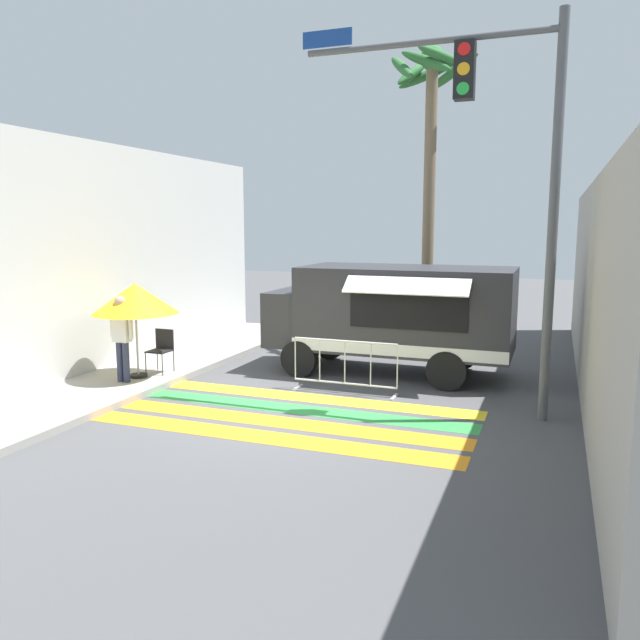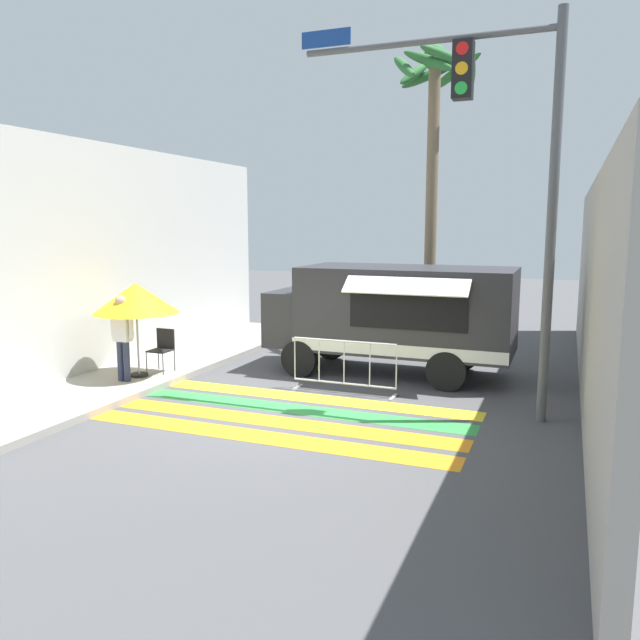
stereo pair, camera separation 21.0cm
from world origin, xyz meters
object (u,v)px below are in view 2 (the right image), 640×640
(food_truck, at_px, (389,312))
(folding_chair, at_px, (163,346))
(patio_umbrella, at_px, (136,298))
(traffic_signal_pole, at_px, (501,147))
(vendor_person, at_px, (122,332))
(barricade_front, at_px, (344,367))
(palm_tree, at_px, (434,129))

(food_truck, xyz_separation_m, folding_chair, (-4.37, -2.07, -0.69))
(food_truck, bearing_deg, patio_umbrella, -149.82)
(food_truck, height_order, traffic_signal_pole, traffic_signal_pole)
(vendor_person, relative_size, barricade_front, 0.82)
(vendor_person, bearing_deg, patio_umbrella, 97.62)
(traffic_signal_pole, distance_m, patio_umbrella, 7.51)
(traffic_signal_pole, relative_size, patio_umbrella, 3.38)
(food_truck, xyz_separation_m, traffic_signal_pole, (2.45, -2.31, 3.08))
(food_truck, height_order, patio_umbrella, food_truck)
(vendor_person, xyz_separation_m, barricade_front, (4.22, 1.22, -0.60))
(traffic_signal_pole, relative_size, vendor_person, 3.80)
(traffic_signal_pole, height_order, patio_umbrella, traffic_signal_pole)
(folding_chair, height_order, barricade_front, barricade_front)
(folding_chair, relative_size, vendor_person, 0.52)
(folding_chair, bearing_deg, patio_umbrella, -123.16)
(folding_chair, height_order, palm_tree, palm_tree)
(folding_chair, xyz_separation_m, vendor_person, (-0.21, -1.01, 0.44))
(food_truck, relative_size, palm_tree, 0.69)
(food_truck, distance_m, palm_tree, 5.17)
(patio_umbrella, xyz_separation_m, folding_chair, (0.19, 0.58, -1.07))
(food_truck, bearing_deg, palm_tree, 84.92)
(barricade_front, bearing_deg, food_truck, 79.09)
(folding_chair, bearing_deg, food_truck, 10.07)
(patio_umbrella, bearing_deg, traffic_signal_pole, 2.77)
(traffic_signal_pole, height_order, palm_tree, palm_tree)
(traffic_signal_pole, height_order, vendor_person, traffic_signal_pole)
(folding_chair, distance_m, vendor_person, 1.12)
(traffic_signal_pole, xyz_separation_m, folding_chair, (-6.81, 0.24, -3.78))
(patio_umbrella, distance_m, vendor_person, 0.77)
(barricade_front, bearing_deg, folding_chair, -176.93)
(vendor_person, relative_size, palm_tree, 0.23)
(folding_chair, bearing_deg, traffic_signal_pole, -17.30)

